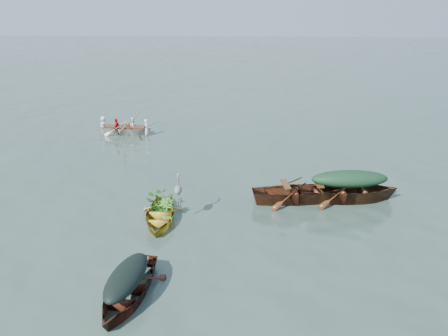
{
  "coord_description": "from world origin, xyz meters",
  "views": [
    {
      "loc": [
        -0.35,
        -11.43,
        5.86
      ],
      "look_at": [
        -0.97,
        2.58,
        0.5
      ],
      "focal_mm": 35.0,
      "sensor_mm": 36.0,
      "label": 1
    }
  ],
  "objects_px": {
    "dark_covered_boat": "(128,298)",
    "green_tarp_boat": "(347,200)",
    "open_wooden_boat": "(301,201)",
    "rowed_boat": "(126,134)",
    "yellow_dinghy": "(160,221)",
    "heron": "(178,194)"
  },
  "relations": [
    {
      "from": "rowed_boat",
      "to": "heron",
      "type": "xyz_separation_m",
      "value": [
        3.75,
        -8.55,
        0.82
      ]
    },
    {
      "from": "dark_covered_boat",
      "to": "heron",
      "type": "bearing_deg",
      "value": 88.64
    },
    {
      "from": "dark_covered_boat",
      "to": "open_wooden_boat",
      "type": "bearing_deg",
      "value": 57.87
    },
    {
      "from": "dark_covered_boat",
      "to": "green_tarp_boat",
      "type": "xyz_separation_m",
      "value": [
        5.69,
        5.09,
        0.0
      ]
    },
    {
      "from": "rowed_boat",
      "to": "heron",
      "type": "relative_size",
      "value": 3.8
    },
    {
      "from": "open_wooden_boat",
      "to": "rowed_boat",
      "type": "relative_size",
      "value": 1.21
    },
    {
      "from": "dark_covered_boat",
      "to": "rowed_boat",
      "type": "distance_m",
      "value": 12.48
    },
    {
      "from": "yellow_dinghy",
      "to": "green_tarp_boat",
      "type": "bearing_deg",
      "value": 13.01
    },
    {
      "from": "open_wooden_boat",
      "to": "heron",
      "type": "bearing_deg",
      "value": 104.13
    },
    {
      "from": "green_tarp_boat",
      "to": "yellow_dinghy",
      "type": "bearing_deg",
      "value": 101.88
    },
    {
      "from": "dark_covered_boat",
      "to": "heron",
      "type": "distance_m",
      "value": 3.67
    },
    {
      "from": "open_wooden_boat",
      "to": "rowed_boat",
      "type": "xyz_separation_m",
      "value": [
        -7.38,
        7.1,
        0.0
      ]
    },
    {
      "from": "open_wooden_boat",
      "to": "heron",
      "type": "relative_size",
      "value": 4.6
    },
    {
      "from": "yellow_dinghy",
      "to": "rowed_boat",
      "type": "bearing_deg",
      "value": 107.17
    },
    {
      "from": "yellow_dinghy",
      "to": "dark_covered_boat",
      "type": "bearing_deg",
      "value": -93.92
    },
    {
      "from": "rowed_boat",
      "to": "green_tarp_boat",
      "type": "bearing_deg",
      "value": -124.12
    },
    {
      "from": "dark_covered_boat",
      "to": "open_wooden_boat",
      "type": "distance_m",
      "value": 6.52
    },
    {
      "from": "dark_covered_boat",
      "to": "green_tarp_boat",
      "type": "relative_size",
      "value": 0.74
    },
    {
      "from": "yellow_dinghy",
      "to": "open_wooden_boat",
      "type": "height_order",
      "value": "open_wooden_boat"
    },
    {
      "from": "green_tarp_boat",
      "to": "heron",
      "type": "bearing_deg",
      "value": 102.69
    },
    {
      "from": "rowed_boat",
      "to": "heron",
      "type": "height_order",
      "value": "heron"
    },
    {
      "from": "yellow_dinghy",
      "to": "open_wooden_boat",
      "type": "bearing_deg",
      "value": 16.95
    }
  ]
}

